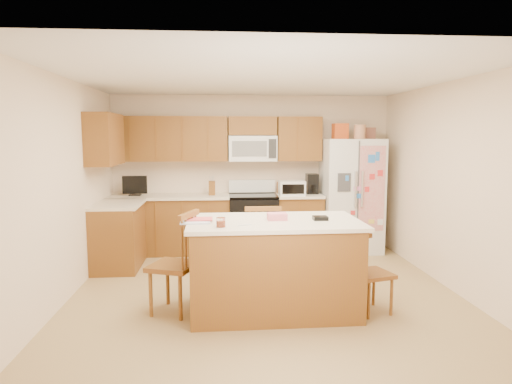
{
  "coord_description": "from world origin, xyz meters",
  "views": [
    {
      "loc": [
        -0.51,
        -5.23,
        1.85
      ],
      "look_at": [
        -0.08,
        0.35,
        1.16
      ],
      "focal_mm": 32.0,
      "sensor_mm": 36.0,
      "label": 1
    }
  ],
  "objects": [
    {
      "name": "ground",
      "position": [
        0.0,
        0.0,
        0.0
      ],
      "size": [
        4.5,
        4.5,
        0.0
      ],
      "primitive_type": "plane",
      "color": "#A58457",
      "rests_on": "ground"
    },
    {
      "name": "room_shell",
      "position": [
        0.0,
        0.0,
        1.44
      ],
      "size": [
        4.6,
        4.6,
        2.52
      ],
      "color": "beige",
      "rests_on": "ground"
    },
    {
      "name": "cabinetry",
      "position": [
        -0.98,
        1.79,
        0.91
      ],
      "size": [
        3.36,
        1.56,
        2.15
      ],
      "color": "brown",
      "rests_on": "ground"
    },
    {
      "name": "stove",
      "position": [
        0.0,
        1.94,
        0.47
      ],
      "size": [
        0.76,
        0.65,
        1.13
      ],
      "color": "black",
      "rests_on": "ground"
    },
    {
      "name": "refrigerator",
      "position": [
        1.57,
        1.87,
        0.92
      ],
      "size": [
        0.9,
        0.79,
        2.04
      ],
      "color": "white",
      "rests_on": "ground"
    },
    {
      "name": "island",
      "position": [
        0.04,
        -0.59,
        0.49
      ],
      "size": [
        1.86,
        1.06,
        1.07
      ],
      "color": "brown",
      "rests_on": "ground"
    },
    {
      "name": "windsor_chair_left",
      "position": [
        -0.99,
        -0.56,
        0.51
      ],
      "size": [
        0.58,
        0.59,
        1.08
      ],
      "color": "brown",
      "rests_on": "ground"
    },
    {
      "name": "windsor_chair_back",
      "position": [
        -0.02,
        0.1,
        0.49
      ],
      "size": [
        0.45,
        0.43,
        1.04
      ],
      "color": "brown",
      "rests_on": "ground"
    },
    {
      "name": "windsor_chair_right",
      "position": [
        1.04,
        -0.71,
        0.42
      ],
      "size": [
        0.46,
        0.47,
        0.89
      ],
      "color": "brown",
      "rests_on": "ground"
    }
  ]
}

